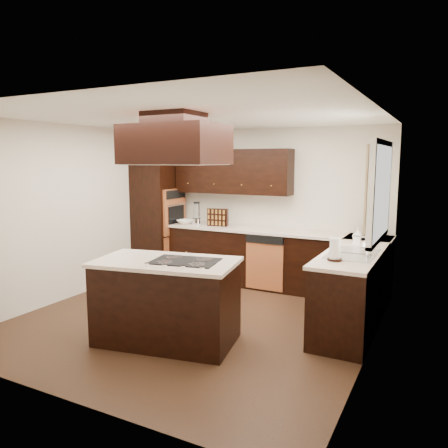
{
  "coord_description": "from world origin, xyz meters",
  "views": [
    {
      "loc": [
        2.74,
        -4.52,
        1.99
      ],
      "look_at": [
        0.1,
        0.6,
        1.15
      ],
      "focal_mm": 35.0,
      "sensor_mm": 36.0,
      "label": 1
    }
  ],
  "objects_px": {
    "island": "(167,303)",
    "range_hood": "(175,145)",
    "spice_rack": "(218,217)",
    "oven_column": "(158,214)"
  },
  "relations": [
    {
      "from": "oven_column",
      "to": "island",
      "type": "relative_size",
      "value": 1.44
    },
    {
      "from": "island",
      "to": "range_hood",
      "type": "bearing_deg",
      "value": 66.88
    },
    {
      "from": "oven_column",
      "to": "island",
      "type": "height_order",
      "value": "oven_column"
    },
    {
      "from": "oven_column",
      "to": "range_hood",
      "type": "distance_m",
      "value": 3.13
    },
    {
      "from": "oven_column",
      "to": "island",
      "type": "xyz_separation_m",
      "value": [
        1.84,
        -2.41,
        -0.62
      ]
    },
    {
      "from": "oven_column",
      "to": "range_hood",
      "type": "height_order",
      "value": "range_hood"
    },
    {
      "from": "oven_column",
      "to": "island",
      "type": "distance_m",
      "value": 3.1
    },
    {
      "from": "island",
      "to": "spice_rack",
      "type": "bearing_deg",
      "value": 94.8
    },
    {
      "from": "range_hood",
      "to": "spice_rack",
      "type": "xyz_separation_m",
      "value": [
        -0.71,
        2.3,
        -1.1
      ]
    },
    {
      "from": "island",
      "to": "range_hood",
      "type": "xyz_separation_m",
      "value": [
        0.04,
        0.16,
        1.72
      ]
    }
  ]
}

